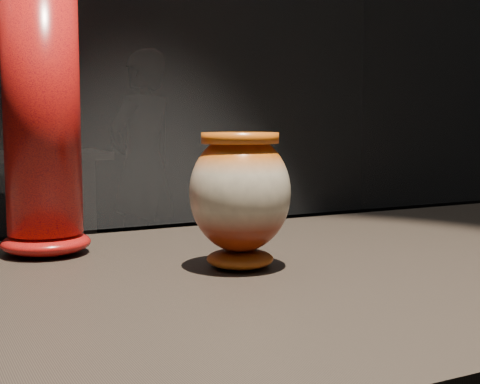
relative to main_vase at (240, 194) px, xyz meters
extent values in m
cube|color=black|center=(0.02, -0.03, -0.13)|extent=(2.00, 0.80, 0.05)
ellipsoid|color=maroon|center=(0.00, 0.00, -0.09)|extent=(0.12, 0.12, 0.03)
ellipsoid|color=beige|center=(0.00, 0.00, 0.00)|extent=(0.18, 0.18, 0.16)
cylinder|color=orange|center=(0.00, 0.00, 0.08)|extent=(0.13, 0.13, 0.01)
ellipsoid|color=red|center=(-0.22, 0.22, -0.09)|extent=(0.17, 0.17, 0.04)
cylinder|color=red|center=(-0.22, 0.22, 0.12)|extent=(0.15, 0.15, 0.38)
cube|color=black|center=(0.65, 3.57, -0.58)|extent=(0.08, 0.50, 0.85)
cylinder|color=#935B15|center=(0.51, 3.54, -0.04)|extent=(0.08, 0.08, 0.13)
imported|color=black|center=(1.11, 3.64, -0.21)|extent=(0.69, 0.59, 1.59)
camera|label=1|loc=(-0.42, -0.81, 0.10)|focal=50.00mm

